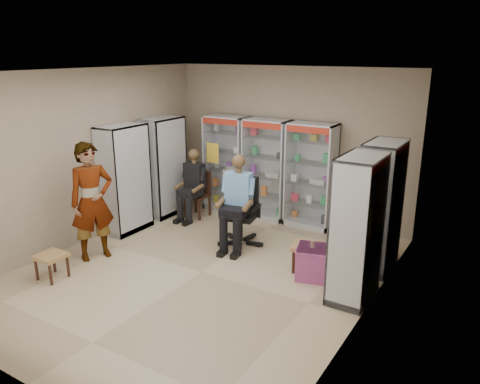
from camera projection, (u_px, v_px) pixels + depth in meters
The scene contains 18 objects.
floor at pixel (201, 272), 7.23m from camera, with size 6.00×6.00×0.00m, color #C3AF88.
room_shell at pixel (198, 147), 6.65m from camera, with size 5.02×6.02×3.01m.
cabinet_back_left at pixel (227, 163), 9.81m from camera, with size 0.90×0.50×2.00m, color silver.
cabinet_back_mid at pixel (267, 169), 9.33m from camera, with size 0.90×0.50×2.00m, color #A8AAAF.
cabinet_back_right at pixel (311, 176), 8.86m from camera, with size 0.90×0.50×2.00m, color #AAACB1.
cabinet_right_far at pixel (380, 207), 7.12m from camera, with size 0.50×0.90×2.00m, color #9EA1A4.
cabinet_right_near at pixel (357, 229), 6.22m from camera, with size 0.50×0.90×2.00m, color silver.
cabinet_left_far at pixel (164, 167), 9.52m from camera, with size 0.50×0.90×2.00m, color silver.
cabinet_left_near at pixel (125, 179), 8.62m from camera, with size 0.50×0.90×2.00m, color #AFB2B6.
wooden_chair at pixel (197, 194), 9.49m from camera, with size 0.42×0.42×0.94m, color #321D13.
seated_customer at pixel (195, 186), 9.40m from camera, with size 0.44×0.60×1.34m, color black, non-canonical shape.
office_chair at pixel (241, 212), 8.08m from camera, with size 0.65×0.65×1.20m, color black.
seated_shopkeeper at pixel (239, 204), 7.99m from camera, with size 0.50×0.70×1.52m, color #739AE5, non-canonical shape.
pink_trunk at pixel (314, 263), 6.98m from camera, with size 0.50×0.48×0.48m, color #9E3F7C.
tea_glass at pixel (313, 244), 6.92m from camera, with size 0.07×0.07×0.10m, color #521407.
woven_stool_a at pixel (307, 257), 7.22m from camera, with size 0.43×0.43×0.43m, color #A88746.
woven_stool_b at pixel (52, 266), 6.97m from camera, with size 0.39×0.39×0.39m, color #B3884B.
standing_man at pixel (92, 202), 7.47m from camera, with size 0.70×0.46×1.93m, color #99999C.
Camera 1 is at (3.95, -5.26, 3.29)m, focal length 35.00 mm.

